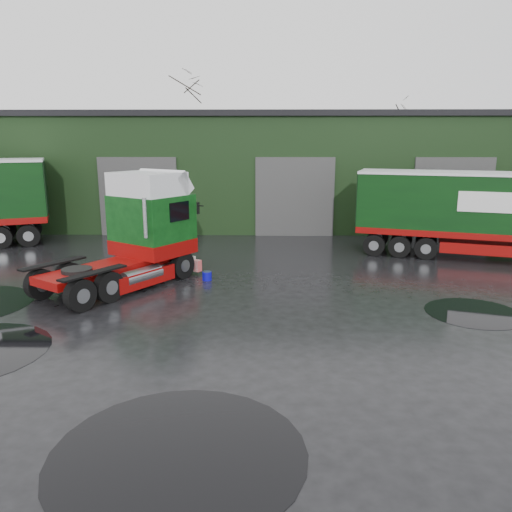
{
  "coord_description": "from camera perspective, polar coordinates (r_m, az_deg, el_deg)",
  "views": [
    {
      "loc": [
        0.45,
        -11.51,
        4.88
      ],
      "look_at": [
        0.22,
        2.04,
        1.7
      ],
      "focal_mm": 35.0,
      "sensor_mm": 36.0,
      "label": 1
    }
  ],
  "objects": [
    {
      "name": "puddle_0",
      "position": [
        8.62,
        -8.85,
        -21.44
      ],
      "size": [
        4.14,
        4.14,
        0.01
      ],
      "primitive_type": "cylinder",
      "color": "black",
      "rests_on": "ground"
    },
    {
      "name": "lorry_right",
      "position": [
        22.72,
        25.11,
        4.18
      ],
      "size": [
        13.79,
        6.49,
        3.61
      ],
      "primitive_type": null,
      "rotation": [
        0.0,
        0.0,
        -1.88
      ],
      "color": "silver",
      "rests_on": "ground"
    },
    {
      "name": "tree_back_a",
      "position": [
        42.01,
        -8.09,
        12.91
      ],
      "size": [
        4.4,
        4.4,
        9.5
      ],
      "primitive_type": null,
      "color": "black",
      "rests_on": "ground"
    },
    {
      "name": "warehouse",
      "position": [
        31.6,
        3.82,
        10.06
      ],
      "size": [
        32.4,
        12.4,
        6.3
      ],
      "color": "black",
      "rests_on": "ground"
    },
    {
      "name": "ground",
      "position": [
        12.51,
        -1.19,
        -9.76
      ],
      "size": [
        100.0,
        100.0,
        0.0
      ],
      "primitive_type": "plane",
      "color": "black"
    },
    {
      "name": "hero_tractor",
      "position": [
        17.02,
        -15.99,
        2.64
      ],
      "size": [
        5.59,
        6.55,
        3.82
      ],
      "primitive_type": null,
      "rotation": [
        0.0,
        0.0,
        -0.59
      ],
      "color": "#0C3F12",
      "rests_on": "ground"
    },
    {
      "name": "wash_bucket",
      "position": [
        17.77,
        -5.62,
        -2.28
      ],
      "size": [
        0.36,
        0.36,
        0.31
      ],
      "primitive_type": "cylinder",
      "rotation": [
        0.0,
        0.0,
        0.11
      ],
      "color": "#0B07A9",
      "rests_on": "ground"
    },
    {
      "name": "puddle_1",
      "position": [
        15.77,
        23.65,
        -5.97
      ],
      "size": [
        2.75,
        2.75,
        0.01
      ],
      "primitive_type": "cylinder",
      "color": "black",
      "rests_on": "ground"
    },
    {
      "name": "tree_back_b",
      "position": [
        42.61,
        14.18,
        11.3
      ],
      "size": [
        4.4,
        4.4,
        7.5
      ],
      "primitive_type": null,
      "color": "black",
      "rests_on": "ground"
    }
  ]
}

